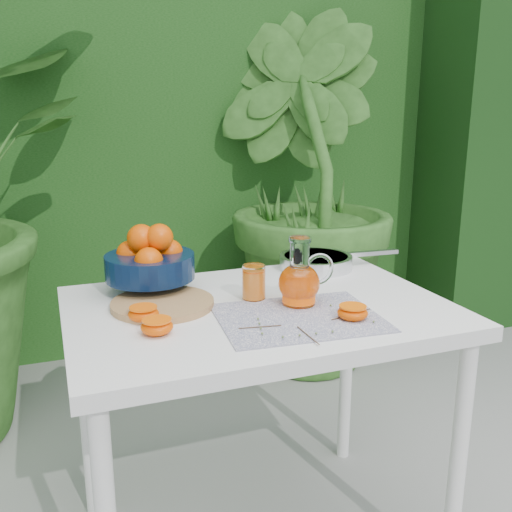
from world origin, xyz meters
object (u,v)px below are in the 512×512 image
object	(u,v)px
fruit_bowl	(150,261)
juice_pitcher	(300,281)
cutting_board	(163,304)
saute_pan	(317,261)
white_table	(259,333)

from	to	relation	value
fruit_bowl	juice_pitcher	xyz separation A→B (m)	(0.35, -0.25, -0.02)
fruit_bowl	juice_pitcher	bearing A→B (deg)	-36.03
cutting_board	saute_pan	bearing A→B (deg)	19.44
cutting_board	juice_pitcher	world-z (taller)	juice_pitcher
juice_pitcher	saute_pan	size ratio (longest dim) A/B	0.43
white_table	saute_pan	xyz separation A→B (m)	(0.30, 0.27, 0.11)
juice_pitcher	cutting_board	bearing A→B (deg)	161.96
juice_pitcher	saute_pan	distance (m)	0.37
cutting_board	fruit_bowl	distance (m)	0.16
cutting_board	fruit_bowl	bearing A→B (deg)	91.74
cutting_board	juice_pitcher	distance (m)	0.37
white_table	cutting_board	bearing A→B (deg)	163.17
white_table	cutting_board	xyz separation A→B (m)	(-0.24, 0.07, 0.09)
white_table	juice_pitcher	xyz separation A→B (m)	(0.10, -0.04, 0.15)
cutting_board	saute_pan	distance (m)	0.58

